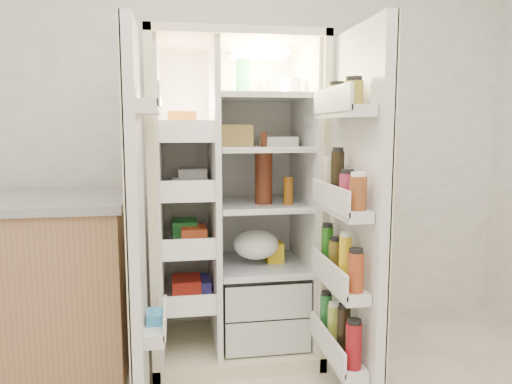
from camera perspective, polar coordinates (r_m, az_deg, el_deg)
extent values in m
cube|color=white|center=(3.12, -5.59, 8.22)|extent=(4.00, 0.02, 2.70)
cube|color=beige|center=(3.09, -3.38, -0.12)|extent=(0.92, 0.04, 1.80)
cube|color=beige|center=(2.75, -11.80, -1.22)|extent=(0.04, 0.70, 1.80)
cube|color=beige|center=(2.85, 6.16, -0.80)|extent=(0.04, 0.70, 1.80)
cube|color=beige|center=(2.77, -2.77, 17.26)|extent=(0.92, 0.70, 0.04)
cube|color=beige|center=(3.02, -2.55, -17.40)|extent=(0.92, 0.70, 0.08)
cube|color=silver|center=(3.06, -3.33, 0.18)|extent=(0.84, 0.02, 1.68)
cube|color=silver|center=(2.74, -11.19, -0.80)|extent=(0.02, 0.62, 1.68)
cube|color=silver|center=(2.84, 5.58, -0.41)|extent=(0.02, 0.62, 1.68)
cube|color=silver|center=(2.75, -4.93, -0.66)|extent=(0.03, 0.62, 1.68)
cube|color=silver|center=(2.96, 0.56, -14.82)|extent=(0.47, 0.52, 0.19)
cube|color=silver|center=(2.89, 0.57, -11.15)|extent=(0.47, 0.52, 0.19)
cube|color=#FFD18C|center=(2.84, 0.35, 15.83)|extent=(0.30, 0.30, 0.02)
cube|color=white|center=(2.88, -7.95, -12.02)|extent=(0.28, 0.58, 0.02)
cube|color=white|center=(2.80, -8.06, -6.22)|extent=(0.28, 0.58, 0.02)
cube|color=white|center=(2.74, -8.17, -0.11)|extent=(0.28, 0.58, 0.02)
cube|color=white|center=(2.72, -8.29, 6.17)|extent=(0.28, 0.58, 0.02)
cube|color=silver|center=(2.87, 0.50, -8.47)|extent=(0.49, 0.58, 0.01)
cube|color=silver|center=(2.79, 0.51, -1.35)|extent=(0.49, 0.58, 0.01)
cube|color=silver|center=(2.76, 0.52, 5.23)|extent=(0.49, 0.58, 0.02)
cube|color=silver|center=(2.76, 0.52, 11.04)|extent=(0.49, 0.58, 0.02)
cube|color=red|center=(2.86, -7.97, -10.89)|extent=(0.16, 0.20, 0.10)
cube|color=green|center=(2.78, -8.08, -4.82)|extent=(0.14, 0.18, 0.12)
cube|color=white|center=(2.73, -8.19, 0.82)|extent=(0.20, 0.22, 0.07)
cube|color=orange|center=(2.72, -8.33, 7.86)|extent=(0.15, 0.16, 0.14)
cube|color=#37339B|center=(2.86, -7.97, -10.99)|extent=(0.18, 0.20, 0.09)
cube|color=#D34F25|center=(2.78, -8.08, -5.02)|extent=(0.14, 0.18, 0.10)
cube|color=silver|center=(2.73, -8.20, 1.34)|extent=(0.16, 0.16, 0.12)
sphere|color=orange|center=(2.89, -1.70, -16.66)|extent=(0.07, 0.07, 0.07)
sphere|color=orange|center=(2.94, 0.00, -16.24)|extent=(0.07, 0.07, 0.07)
sphere|color=orange|center=(2.92, 2.15, -16.41)|extent=(0.07, 0.07, 0.07)
sphere|color=orange|center=(3.03, -1.10, -15.53)|extent=(0.07, 0.07, 0.07)
sphere|color=orange|center=(3.02, 0.91, -15.56)|extent=(0.07, 0.07, 0.07)
ellipsoid|color=#477928|center=(2.90, 0.50, -10.75)|extent=(0.26, 0.24, 0.11)
cylinder|color=#4D2010|center=(2.72, 0.91, 1.88)|extent=(0.10, 0.10, 0.31)
cylinder|color=brown|center=(2.71, 3.81, 0.16)|extent=(0.05, 0.05, 0.15)
cube|color=#217C40|center=(2.73, -1.52, 13.32)|extent=(0.07, 0.07, 0.20)
cylinder|color=white|center=(2.73, 4.18, 12.22)|extent=(0.10, 0.10, 0.09)
cylinder|color=#995323|center=(2.83, 0.90, 11.95)|extent=(0.07, 0.07, 0.08)
cube|color=white|center=(2.79, 2.63, 5.96)|extent=(0.22, 0.09, 0.05)
cube|color=tan|center=(2.75, -2.57, 6.65)|extent=(0.20, 0.11, 0.12)
ellipsoid|color=white|center=(2.81, 0.00, -6.90)|extent=(0.26, 0.24, 0.17)
cube|color=yellow|center=(2.89, 2.17, -7.05)|extent=(0.10, 0.11, 0.11)
cube|color=silver|center=(2.21, -13.92, -3.41)|extent=(0.05, 0.40, 1.72)
cube|color=beige|center=(2.21, -14.56, -3.42)|extent=(0.01, 0.40, 1.72)
cube|color=silver|center=(2.35, -11.75, -15.42)|extent=(0.09, 0.32, 0.06)
cube|color=silver|center=(2.17, -12.47, 9.70)|extent=(0.09, 0.32, 0.06)
cube|color=#338CCC|center=(2.34, -11.77, -14.75)|extent=(0.07, 0.12, 0.10)
cube|color=silver|center=(2.27, 11.97, -3.07)|extent=(0.05, 0.58, 1.72)
cube|color=beige|center=(2.28, 12.56, -3.04)|extent=(0.01, 0.58, 1.72)
cube|color=silver|center=(2.44, 9.59, -18.09)|extent=(0.11, 0.50, 0.05)
cube|color=silver|center=(2.31, 9.77, -10.47)|extent=(0.11, 0.50, 0.05)
cube|color=silver|center=(2.23, 9.98, -1.89)|extent=(0.11, 0.50, 0.05)
cube|color=silver|center=(2.20, 10.23, 9.21)|extent=(0.11, 0.50, 0.05)
cylinder|color=maroon|center=(2.22, 11.42, -17.30)|extent=(0.07, 0.07, 0.20)
cylinder|color=black|center=(2.33, 10.25, -15.80)|extent=(0.06, 0.06, 0.22)
cylinder|color=#9DB23B|center=(2.45, 9.18, -15.07)|extent=(0.06, 0.06, 0.18)
cylinder|color=#236A2F|center=(2.56, 8.22, -13.89)|extent=(0.06, 0.06, 0.19)
cylinder|color=#903718|center=(2.10, 11.65, -9.24)|extent=(0.07, 0.07, 0.17)
cylinder|color=yellow|center=(2.21, 10.45, -7.81)|extent=(0.06, 0.06, 0.21)
cylinder|color=brown|center=(2.34, 9.35, -7.59)|extent=(0.07, 0.07, 0.16)
cylinder|color=#1E5E15|center=(2.45, 8.38, -6.37)|extent=(0.06, 0.06, 0.20)
cylinder|color=brown|center=(2.03, 11.90, -0.16)|extent=(0.07, 0.07, 0.14)
cylinder|color=#9B2743|center=(2.15, 10.65, 0.30)|extent=(0.07, 0.07, 0.14)
cylinder|color=black|center=(2.27, 9.55, 1.84)|extent=(0.06, 0.06, 0.23)
cylinder|color=beige|center=(2.40, 8.53, 1.55)|extent=(0.06, 0.06, 0.18)
cylinder|color=olive|center=(2.09, 11.41, 11.32)|extent=(0.08, 0.08, 0.10)
cylinder|color=#9E881C|center=(2.30, 9.43, 11.02)|extent=(0.08, 0.08, 0.10)
cube|color=#946D4A|center=(2.92, -27.59, -10.40)|extent=(1.27, 0.65, 0.91)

